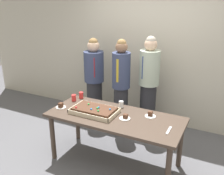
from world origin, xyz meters
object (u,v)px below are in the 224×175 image
(party_table, at_px, (115,122))
(sheet_cake, at_px, (94,110))
(plated_slice_near_left, at_px, (61,106))
(drink_cup_far_end, at_px, (121,104))
(plated_slice_far_left, at_px, (150,115))
(person_green_shirt_behind, at_px, (149,84))
(drink_cup_middle, at_px, (81,95))
(cake_server_utensil, at_px, (169,130))
(person_serving_front, at_px, (121,85))
(person_striped_tie_right, at_px, (94,80))
(plated_slice_near_right, at_px, (125,117))
(drink_cup_nearest, at_px, (74,98))

(party_table, relative_size, sheet_cake, 2.91)
(plated_slice_near_left, relative_size, drink_cup_far_end, 1.50)
(plated_slice_far_left, distance_m, person_green_shirt_behind, 0.95)
(drink_cup_far_end, bearing_deg, drink_cup_middle, 176.68)
(drink_cup_far_end, xyz_separation_m, cake_server_utensil, (0.82, -0.36, -0.05))
(plated_slice_near_left, distance_m, cake_server_utensil, 1.61)
(plated_slice_far_left, height_order, drink_cup_far_end, drink_cup_far_end)
(drink_cup_middle, distance_m, person_serving_front, 0.71)
(person_green_shirt_behind, relative_size, person_striped_tie_right, 1.06)
(party_table, distance_m, cake_server_utensil, 0.78)
(sheet_cake, relative_size, drink_cup_far_end, 6.49)
(plated_slice_far_left, relative_size, drink_cup_far_end, 1.50)
(plated_slice_near_left, relative_size, person_striped_tie_right, 0.09)
(person_green_shirt_behind, bearing_deg, plated_slice_near_left, -18.12)
(plated_slice_near_right, height_order, person_striped_tie_right, person_striped_tie_right)
(person_green_shirt_behind, bearing_deg, cake_server_utensil, 50.05)
(plated_slice_near_left, relative_size, person_green_shirt_behind, 0.09)
(sheet_cake, distance_m, person_striped_tie_right, 1.27)
(person_green_shirt_behind, bearing_deg, drink_cup_nearest, -25.93)
(sheet_cake, relative_size, plated_slice_near_left, 4.32)
(drink_cup_far_end, xyz_separation_m, person_green_shirt_behind, (0.15, 0.79, 0.09))
(drink_cup_far_end, relative_size, person_striped_tie_right, 0.06)
(plated_slice_near_left, distance_m, drink_cup_nearest, 0.31)
(drink_cup_nearest, height_order, drink_cup_middle, same)
(party_table, xyz_separation_m, plated_slice_near_left, (-0.84, -0.12, 0.12))
(plated_slice_near_left, distance_m, person_serving_front, 1.12)
(cake_server_utensil, relative_size, person_striped_tie_right, 0.12)
(person_serving_front, bearing_deg, drink_cup_far_end, 24.50)
(drink_cup_middle, bearing_deg, person_green_shirt_behind, 40.19)
(party_table, height_order, drink_cup_nearest, drink_cup_nearest)
(plated_slice_near_left, bearing_deg, plated_slice_far_left, 13.89)
(party_table, height_order, drink_cup_far_end, drink_cup_far_end)
(sheet_cake, height_order, drink_cup_middle, sheet_cake)
(plated_slice_near_left, height_order, cake_server_utensil, plated_slice_near_left)
(party_table, relative_size, plated_slice_far_left, 12.58)
(drink_cup_nearest, xyz_separation_m, person_striped_tie_right, (-0.13, 0.86, 0.03))
(sheet_cake, bearing_deg, drink_cup_nearest, 155.59)
(drink_cup_far_end, bearing_deg, person_serving_front, 114.88)
(sheet_cake, distance_m, drink_cup_nearest, 0.57)
(cake_server_utensil, distance_m, person_striped_tie_right, 2.06)
(sheet_cake, bearing_deg, drink_cup_middle, 141.21)
(person_striped_tie_right, bearing_deg, drink_cup_far_end, 19.51)
(person_striped_tie_right, bearing_deg, cake_server_utensil, 26.39)
(person_striped_tie_right, bearing_deg, plated_slice_near_right, 15.43)
(plated_slice_near_right, bearing_deg, drink_cup_middle, 159.13)
(sheet_cake, bearing_deg, plated_slice_far_left, 17.97)
(plated_slice_far_left, relative_size, drink_cup_nearest, 1.50)
(sheet_cake, xyz_separation_m, cake_server_utensil, (1.08, -0.03, -0.03))
(plated_slice_near_left, xyz_separation_m, plated_slice_near_right, (1.00, 0.10, -0.01))
(drink_cup_nearest, relative_size, person_green_shirt_behind, 0.06)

